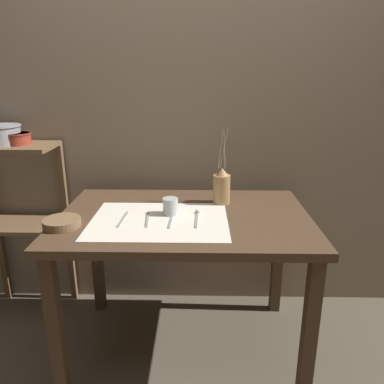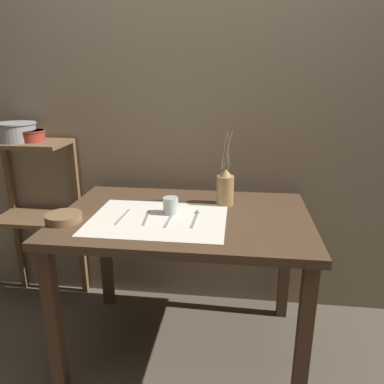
# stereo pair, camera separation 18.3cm
# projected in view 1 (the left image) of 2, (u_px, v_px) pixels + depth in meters

# --- Properties ---
(ground_plane) EXTENTS (12.00, 12.00, 0.00)m
(ground_plane) POSITION_uv_depth(u_px,v_px,m) (185.00, 345.00, 2.11)
(ground_plane) COLOR brown
(stone_wall_back) EXTENTS (7.00, 0.06, 2.40)m
(stone_wall_back) POSITION_uv_depth(u_px,v_px,m) (187.00, 119.00, 2.25)
(stone_wall_back) COLOR gray
(stone_wall_back) RESTS_ON ground_plane
(wooden_table) EXTENTS (1.25, 0.83, 0.79)m
(wooden_table) POSITION_uv_depth(u_px,v_px,m) (184.00, 233.00, 1.90)
(wooden_table) COLOR #4C3523
(wooden_table) RESTS_ON ground_plane
(wooden_shelf_unit) EXTENTS (0.49, 0.30, 1.08)m
(wooden_shelf_unit) POSITION_uv_depth(u_px,v_px,m) (21.00, 198.00, 2.25)
(wooden_shelf_unit) COLOR brown
(wooden_shelf_unit) RESTS_ON ground_plane
(linen_cloth) EXTENTS (0.66, 0.50, 0.00)m
(linen_cloth) POSITION_uv_depth(u_px,v_px,m) (159.00, 220.00, 1.79)
(linen_cloth) COLOR silver
(linen_cloth) RESTS_ON wooden_table
(pitcher_with_flowers) EXTENTS (0.09, 0.09, 0.40)m
(pitcher_with_flowers) POSITION_uv_depth(u_px,v_px,m) (222.00, 187.00, 2.01)
(pitcher_with_flowers) COLOR #A87F4C
(pitcher_with_flowers) RESTS_ON wooden_table
(wooden_bowl) EXTENTS (0.17, 0.17, 0.04)m
(wooden_bowl) POSITION_uv_depth(u_px,v_px,m) (62.00, 223.00, 1.72)
(wooden_bowl) COLOR brown
(wooden_bowl) RESTS_ON wooden_table
(glass_tumbler_near) EXTENTS (0.08, 0.08, 0.08)m
(glass_tumbler_near) POSITION_uv_depth(u_px,v_px,m) (170.00, 206.00, 1.86)
(glass_tumbler_near) COLOR #B7C1BC
(glass_tumbler_near) RESTS_ON wooden_table
(fork_outer) EXTENTS (0.02, 0.20, 0.00)m
(fork_outer) POSITION_uv_depth(u_px,v_px,m) (123.00, 219.00, 1.80)
(fork_outer) COLOR #939399
(fork_outer) RESTS_ON wooden_table
(knife_center) EXTENTS (0.03, 0.20, 0.00)m
(knife_center) POSITION_uv_depth(u_px,v_px,m) (147.00, 219.00, 1.80)
(knife_center) COLOR #939399
(knife_center) RESTS_ON wooden_table
(spoon_outer) EXTENTS (0.02, 0.21, 0.02)m
(spoon_outer) POSITION_uv_depth(u_px,v_px,m) (172.00, 216.00, 1.84)
(spoon_outer) COLOR #939399
(spoon_outer) RESTS_ON wooden_table
(spoon_inner) EXTENTS (0.02, 0.21, 0.02)m
(spoon_inner) POSITION_uv_depth(u_px,v_px,m) (197.00, 215.00, 1.85)
(spoon_inner) COLOR #939399
(spoon_inner) RESTS_ON wooden_table
(metal_pot_large) EXTENTS (0.23, 0.23, 0.11)m
(metal_pot_large) POSITION_uv_depth(u_px,v_px,m) (0.00, 134.00, 2.09)
(metal_pot_large) COLOR #939399
(metal_pot_large) RESTS_ON wooden_shelf_unit
(metal_pot_small) EXTENTS (0.15, 0.15, 0.07)m
(metal_pot_small) POSITION_uv_depth(u_px,v_px,m) (18.00, 138.00, 2.10)
(metal_pot_small) COLOR #9E3828
(metal_pot_small) RESTS_ON wooden_shelf_unit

